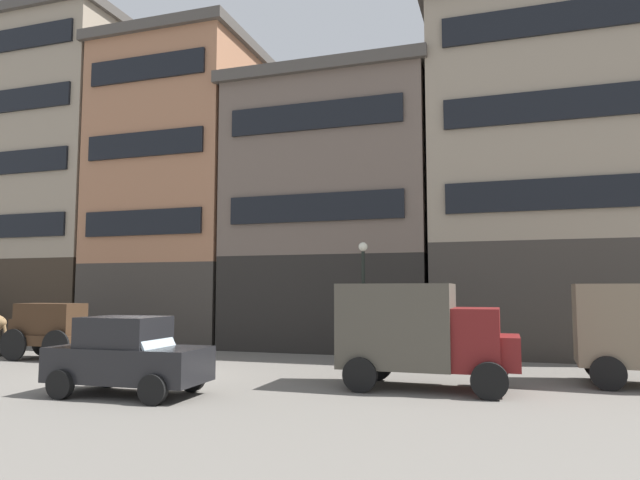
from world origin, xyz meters
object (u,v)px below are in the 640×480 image
sedan_dark (128,356)px  fire_hydrant_curbside (79,339)px  delivery_truck_far (420,331)px  streetlamp_curbside (363,284)px  pedestrian_officer (446,336)px  cargo_wagon (49,327)px

sedan_dark → fire_hydrant_curbside: size_ratio=4.50×
delivery_truck_far → streetlamp_curbside: bearing=118.9°
delivery_truck_far → pedestrian_officer: delivery_truck_far is taller
pedestrian_officer → delivery_truck_far: bearing=-93.4°
sedan_dark → streetlamp_curbside: 8.73m
sedan_dark → streetlamp_curbside: bearing=62.7°
pedestrian_officer → fire_hydrant_curbside: size_ratio=2.16×
delivery_truck_far → streetlamp_curbside: streetlamp_curbside is taller
pedestrian_officer → fire_hydrant_curbside: bearing=177.9°
cargo_wagon → fire_hydrant_curbside: size_ratio=3.53×
fire_hydrant_curbside → sedan_dark: bearing=-43.7°
sedan_dark → pedestrian_officer: 9.91m
pedestrian_officer → streetlamp_curbside: bearing=173.4°
cargo_wagon → streetlamp_curbside: bearing=14.0°
cargo_wagon → sedan_dark: 8.51m
sedan_dark → pedestrian_officer: sedan_dark is taller
cargo_wagon → sedan_dark: (6.97, -4.89, -0.23)m
cargo_wagon → streetlamp_curbside: size_ratio=0.71×
cargo_wagon → sedan_dark: size_ratio=0.78×
cargo_wagon → fire_hydrant_curbside: (-1.20, 2.92, -0.72)m
cargo_wagon → streetlamp_curbside: 11.32m
fire_hydrant_curbside → delivery_truck_far: bearing=-18.3°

